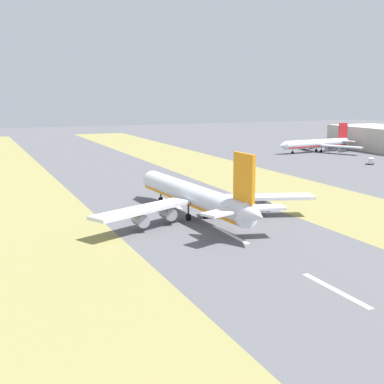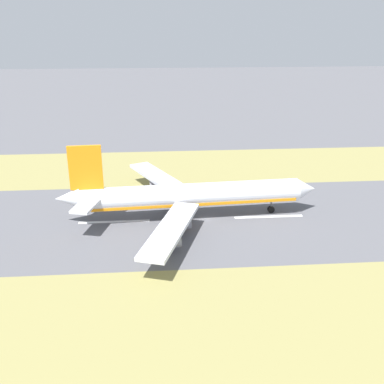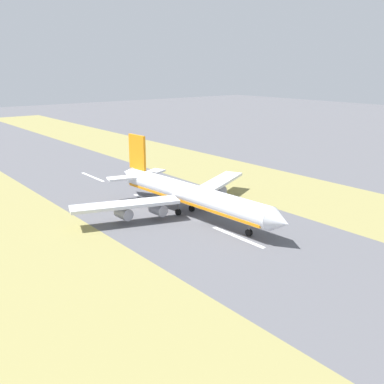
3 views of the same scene
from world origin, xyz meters
TOP-DOWN VIEW (x-y plane):
  - ground_plane at (0.00, 0.00)m, footprint 800.00×800.00m
  - grass_median_west at (-45.00, 0.00)m, footprint 40.00×600.00m
  - grass_median_east at (45.00, 0.00)m, footprint 40.00×600.00m
  - centreline_dash_mid at (0.00, -23.59)m, footprint 1.20×18.00m
  - centreline_dash_far at (0.00, 16.41)m, footprint 1.20×18.00m
  - airplane_main_jet at (-1.19, -5.49)m, footprint 64.00×67.21m

SIDE VIEW (x-z plane):
  - ground_plane at x=0.00m, z-range 0.00..0.00m
  - grass_median_west at x=-45.00m, z-range 0.00..0.01m
  - grass_median_east at x=45.00m, z-range 0.00..0.01m
  - centreline_dash_mid at x=0.00m, z-range 0.00..0.01m
  - centreline_dash_far at x=0.00m, z-range 0.00..0.01m
  - airplane_main_jet at x=-1.19m, z-range -4.08..16.12m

